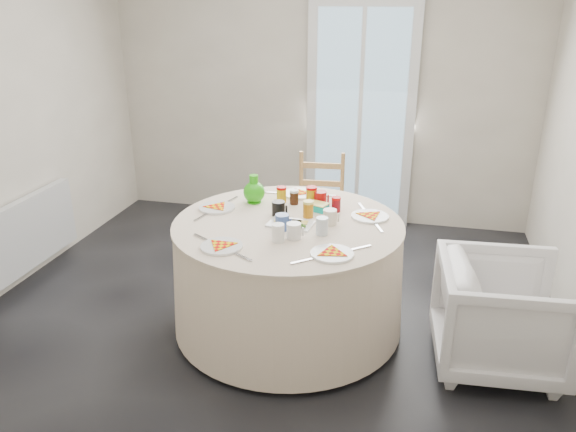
% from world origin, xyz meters
% --- Properties ---
extents(floor, '(4.00, 4.00, 0.00)m').
position_xyz_m(floor, '(0.00, 0.00, 0.00)').
color(floor, black).
rests_on(floor, ground).
extents(wall_back, '(4.00, 0.02, 2.60)m').
position_xyz_m(wall_back, '(0.00, 2.00, 1.30)').
color(wall_back, '#BCB5A3').
rests_on(wall_back, floor).
extents(glass_door, '(1.00, 0.08, 2.10)m').
position_xyz_m(glass_door, '(0.40, 1.95, 1.05)').
color(glass_door, silver).
rests_on(glass_door, floor).
extents(radiator, '(0.07, 1.00, 0.55)m').
position_xyz_m(radiator, '(-1.94, 0.20, 0.38)').
color(radiator, silver).
rests_on(radiator, floor).
extents(table, '(1.51, 1.51, 0.76)m').
position_xyz_m(table, '(0.18, -0.07, 0.38)').
color(table, beige).
rests_on(table, floor).
extents(wooden_chair, '(0.43, 0.41, 0.90)m').
position_xyz_m(wooden_chair, '(0.19, 1.00, 0.47)').
color(wooden_chair, tan).
rests_on(wooden_chair, floor).
extents(armchair, '(0.72, 0.77, 0.74)m').
position_xyz_m(armchair, '(1.51, -0.19, 0.39)').
color(armchair, white).
rests_on(armchair, floor).
extents(place_settings, '(1.48, 1.48, 0.02)m').
position_xyz_m(place_settings, '(0.18, -0.07, 0.77)').
color(place_settings, white).
rests_on(place_settings, table).
extents(jar_cluster, '(0.47, 0.27, 0.13)m').
position_xyz_m(jar_cluster, '(0.24, 0.24, 0.82)').
color(jar_cluster, '#AB6D24').
rests_on(jar_cluster, table).
extents(butter_tub, '(0.16, 0.14, 0.05)m').
position_xyz_m(butter_tub, '(0.33, 0.19, 0.79)').
color(butter_tub, '#04B3B3').
rests_on(butter_tub, table).
extents(green_pitcher, '(0.20, 0.20, 0.19)m').
position_xyz_m(green_pitcher, '(-0.13, 0.24, 0.87)').
color(green_pitcher, '#28B410').
rests_on(green_pitcher, table).
extents(cheese_platter, '(0.30, 0.21, 0.04)m').
position_xyz_m(cheese_platter, '(0.21, -0.10, 0.77)').
color(cheese_platter, silver).
rests_on(cheese_platter, table).
extents(mugs_glasses, '(0.79, 0.79, 0.12)m').
position_xyz_m(mugs_glasses, '(0.27, -0.08, 0.81)').
color(mugs_glasses, gray).
rests_on(mugs_glasses, table).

